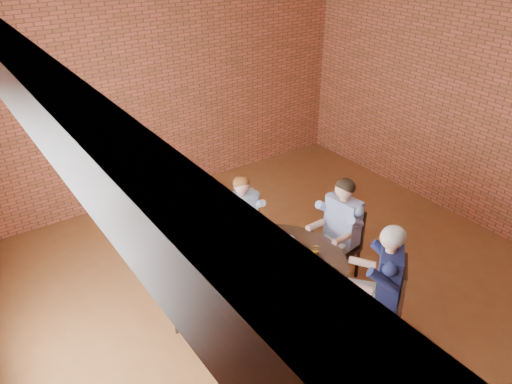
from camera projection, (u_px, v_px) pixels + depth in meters
floor at (302, 311)px, 5.72m from camera, size 7.00×7.00×0.00m
wall_back at (157, 89)px, 7.38m from camera, size 7.00×0.00×7.00m
wall_right at (501, 113)px, 6.50m from camera, size 0.00×7.00×7.00m
ceiling_beam at (1, 55)px, 2.89m from camera, size 0.22×6.90×0.26m
dining_table at (278, 279)px, 5.39m from camera, size 1.48×1.48×0.75m
chair_a at (342, 240)px, 6.06m from camera, size 0.49×0.49×0.95m
diner_a at (339, 231)px, 5.93m from camera, size 0.73×0.63×1.35m
chair_b at (241, 230)px, 6.29m from camera, size 0.46×0.46×0.89m
diner_b at (243, 224)px, 6.16m from camera, size 0.59×0.68×1.26m
chair_c at (183, 288)px, 5.33m from camera, size 0.51×0.51×0.88m
diner_c at (188, 278)px, 5.27m from camera, size 0.72×0.68×1.22m
chair_d at (304, 362)px, 4.45m from camera, size 0.52×0.52×0.90m
diner_d at (302, 344)px, 4.44m from camera, size 0.70×0.75×1.27m
chair_e at (388, 299)px, 5.13m from camera, size 0.63×0.63×0.96m
diner_e at (381, 284)px, 5.07m from camera, size 0.87×0.88×1.38m
plate_a at (284, 240)px, 5.62m from camera, size 0.26×0.26×0.01m
plate_b at (252, 247)px, 5.52m from camera, size 0.26×0.26×0.01m
plate_c at (244, 266)px, 5.21m from camera, size 0.26×0.26×0.01m
plate_d at (310, 278)px, 5.04m from camera, size 0.26×0.26×0.01m
glass_a at (297, 249)px, 5.37m from camera, size 0.07×0.07×0.14m
glass_b at (277, 249)px, 5.37m from camera, size 0.07×0.07×0.14m
glass_c at (245, 252)px, 5.33m from camera, size 0.07×0.07×0.14m
glass_d at (259, 256)px, 5.27m from camera, size 0.07×0.07×0.14m
glass_e at (264, 273)px, 5.02m from camera, size 0.07×0.07×0.14m
glass_f at (284, 277)px, 4.96m from camera, size 0.07×0.07×0.14m
glass_g at (299, 267)px, 5.10m from camera, size 0.07×0.07×0.14m
glass_h at (315, 252)px, 5.32m from camera, size 0.07×0.07×0.14m
smartphone at (316, 273)px, 5.12m from camera, size 0.09×0.14×0.01m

